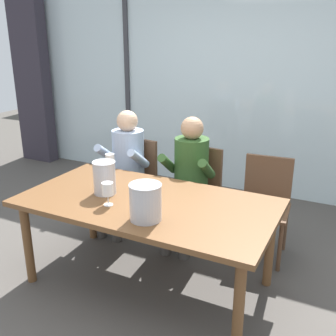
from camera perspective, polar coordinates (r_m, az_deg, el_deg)
ground at (r=4.09m, az=4.17°, el=-9.00°), size 14.00×14.00×0.00m
window_glass_panel at (r=4.89m, az=10.64°, el=11.42°), size 7.12×0.03×2.60m
window_mullion_left at (r=5.54m, az=-5.87°, el=12.47°), size 0.06×0.06×2.60m
hillside_vineyard at (r=9.21m, az=18.52°, el=11.51°), size 13.12×2.40×1.77m
curtain_heavy_drape at (r=6.43m, az=-19.15°, el=12.43°), size 0.56×0.20×2.60m
dining_table at (r=2.99m, az=-3.04°, el=-5.98°), size 1.92×1.02×0.72m
chair_near_curtain at (r=4.09m, az=-4.93°, el=-1.05°), size 0.48×0.48×0.88m
chair_left_of_center at (r=3.81m, az=4.19°, el=-2.59°), size 0.48×0.48×0.88m
chair_center at (r=3.60m, az=13.94°, el=-4.38°), size 0.47×0.47×0.88m
person_pale_blue_shirt at (r=3.94m, az=-6.35°, el=0.78°), size 0.46×0.61×1.20m
person_olive_shirt at (r=3.62m, az=2.98°, el=-0.76°), size 0.48×0.62×1.20m
ice_bucket_primary at (r=3.08m, az=-9.23°, el=-1.32°), size 0.18×0.18×0.26m
ice_bucket_secondary at (r=2.62m, az=-3.30°, el=-4.89°), size 0.22×0.22×0.25m
wine_glass_by_left_taster at (r=3.54m, az=-8.44°, el=1.16°), size 0.08×0.08×0.17m
wine_glass_near_bucket at (r=2.87m, az=-8.78°, el=-3.18°), size 0.08×0.08×0.17m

